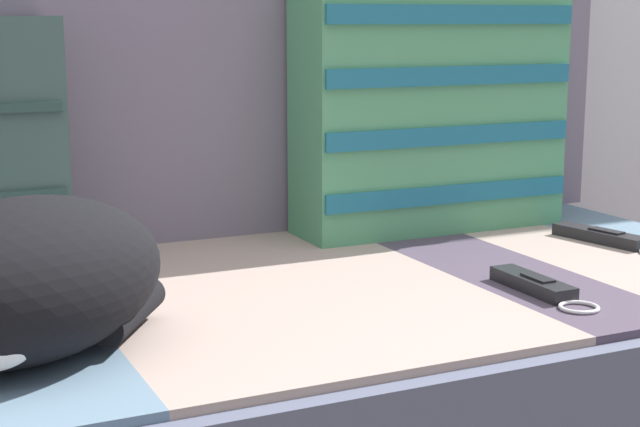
{
  "coord_description": "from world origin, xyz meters",
  "views": [
    {
      "loc": [
        -0.39,
        -1.03,
        0.7
      ],
      "look_at": [
        0.13,
        0.06,
        0.46
      ],
      "focal_mm": 55.0,
      "sensor_mm": 36.0,
      "label": 1
    }
  ],
  "objects_px": {
    "sleeping_cat": "(14,288)",
    "game_remote_far": "(604,237)",
    "couch": "(209,420)",
    "game_remote_near": "(536,285)",
    "throw_pillow_striped": "(431,103)"
  },
  "relations": [
    {
      "from": "couch",
      "to": "game_remote_far",
      "type": "xyz_separation_m",
      "value": [
        0.64,
        -0.02,
        0.19
      ]
    },
    {
      "from": "game_remote_far",
      "to": "couch",
      "type": "bearing_deg",
      "value": 178.4
    },
    {
      "from": "couch",
      "to": "throw_pillow_striped",
      "type": "bearing_deg",
      "value": 23.03
    },
    {
      "from": "couch",
      "to": "throw_pillow_striped",
      "type": "distance_m",
      "value": 0.63
    },
    {
      "from": "game_remote_near",
      "to": "game_remote_far",
      "type": "height_order",
      "value": "same"
    },
    {
      "from": "game_remote_near",
      "to": "game_remote_far",
      "type": "relative_size",
      "value": 0.89
    },
    {
      "from": "sleeping_cat",
      "to": "game_remote_far",
      "type": "height_order",
      "value": "sleeping_cat"
    },
    {
      "from": "game_remote_near",
      "to": "throw_pillow_striped",
      "type": "bearing_deg",
      "value": 78.47
    },
    {
      "from": "throw_pillow_striped",
      "to": "sleeping_cat",
      "type": "height_order",
      "value": "throw_pillow_striped"
    },
    {
      "from": "couch",
      "to": "sleeping_cat",
      "type": "relative_size",
      "value": 4.49
    },
    {
      "from": "throw_pillow_striped",
      "to": "sleeping_cat",
      "type": "relative_size",
      "value": 1.19
    },
    {
      "from": "couch",
      "to": "game_remote_near",
      "type": "bearing_deg",
      "value": -28.44
    },
    {
      "from": "throw_pillow_striped",
      "to": "game_remote_near",
      "type": "distance_m",
      "value": 0.45
    },
    {
      "from": "couch",
      "to": "sleeping_cat",
      "type": "xyz_separation_m",
      "value": [
        -0.26,
        -0.19,
        0.26
      ]
    },
    {
      "from": "throw_pillow_striped",
      "to": "game_remote_near",
      "type": "bearing_deg",
      "value": -101.53
    }
  ]
}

